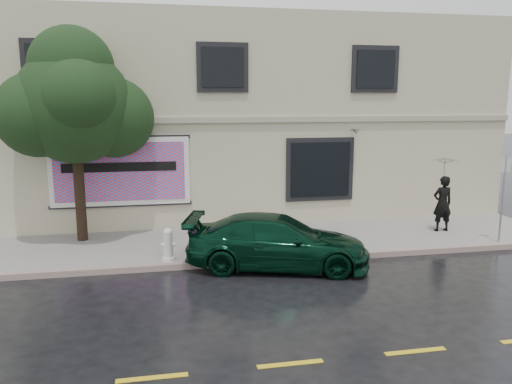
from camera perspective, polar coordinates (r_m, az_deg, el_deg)
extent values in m
plane|color=black|center=(11.67, -0.49, -10.71)|extent=(90.00, 90.00, 0.00)
cube|color=#9B9792|center=(14.69, -2.78, -5.90)|extent=(20.00, 3.50, 0.15)
cube|color=gray|center=(13.04, -1.69, -8.05)|extent=(20.00, 0.18, 0.16)
cube|color=gold|center=(8.58, 3.95, -19.00)|extent=(19.00, 0.12, 0.01)
cube|color=#BEB899|center=(19.81, -5.23, 8.38)|extent=(20.00, 8.00, 7.00)
cube|color=#9E9984|center=(15.80, -3.77, 8.23)|extent=(20.00, 0.12, 0.18)
cube|color=black|center=(16.65, 7.30, 2.58)|extent=(2.30, 0.10, 2.10)
cube|color=black|center=(16.59, 7.37, 2.55)|extent=(2.00, 0.05, 1.80)
cube|color=black|center=(15.93, -22.48, 13.25)|extent=(1.30, 0.05, 1.20)
cube|color=black|center=(15.76, -3.82, 14.05)|extent=(1.30, 0.05, 1.20)
cube|color=black|center=(17.11, 13.54, 13.51)|extent=(1.30, 0.05, 1.20)
cube|color=white|center=(15.84, -15.27, 2.25)|extent=(4.20, 0.06, 2.10)
cube|color=#FE3847|center=(15.80, -15.28, 2.23)|extent=(3.90, 0.04, 1.80)
cube|color=black|center=(16.04, -15.08, -1.44)|extent=(4.30, 0.10, 0.10)
cube|color=black|center=(15.76, -15.44, 6.05)|extent=(4.30, 0.10, 0.10)
cube|color=black|center=(15.75, -15.31, 2.76)|extent=(3.40, 0.02, 0.28)
imported|color=black|center=(12.75, 2.48, -5.69)|extent=(4.98, 3.17, 1.34)
imported|color=black|center=(16.63, 20.53, -1.25)|extent=(0.64, 0.43, 1.75)
imported|color=black|center=(16.44, 20.80, 2.87)|extent=(1.06, 1.06, 0.66)
cylinder|color=black|center=(15.33, -19.48, -0.23)|extent=(0.30, 0.30, 2.75)
sphere|color=black|center=(15.09, -20.07, 9.21)|extent=(3.24, 3.24, 3.24)
cylinder|color=silver|center=(13.14, -9.96, -7.51)|extent=(0.33, 0.33, 0.09)
cylinder|color=silver|center=(13.04, -10.01, -6.07)|extent=(0.24, 0.24, 0.60)
sphere|color=silver|center=(12.95, -10.06, -4.61)|extent=(0.24, 0.24, 0.24)
cylinder|color=silver|center=(13.03, -10.02, -5.96)|extent=(0.35, 0.11, 0.11)
cylinder|color=#94979D|center=(15.91, 26.32, -0.81)|extent=(0.05, 0.05, 2.50)
cube|color=silver|center=(15.76, 26.62, 2.79)|extent=(0.31, 0.04, 0.40)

